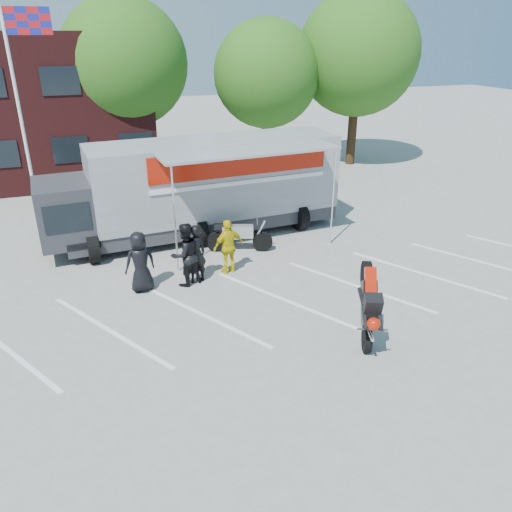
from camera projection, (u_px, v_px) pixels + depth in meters
ground at (290, 318)px, 13.29m from camera, size 100.00×100.00×0.00m
parking_bay_lines at (276, 300)px, 14.14m from camera, size 18.09×13.33×0.01m
flagpole at (23, 90)px, 17.86m from camera, size 1.61×0.12×8.00m
tree_left at (124, 63)px, 24.11m from camera, size 6.12×6.12×8.64m
tree_mid at (266, 74)px, 25.66m from camera, size 5.44×5.44×7.68m
tree_right at (358, 54)px, 26.39m from camera, size 6.46×6.46×9.12m
transporter_truck at (205, 233)px, 18.87m from camera, size 11.23×5.94×3.47m
parked_motorcycle at (240, 251)px, 17.33m from camera, size 2.44×1.48×1.21m
stunt_bike_rider at (362, 334)px, 12.56m from camera, size 1.53×2.04×2.18m
spectator_leather_a at (140, 262)px, 14.34m from camera, size 0.99×0.74×1.82m
spectator_leather_b at (196, 254)px, 14.87m from camera, size 0.73×0.55×1.83m
spectator_leather_c at (185, 255)px, 14.67m from camera, size 1.14×1.02×1.94m
spectator_hivis at (229, 247)px, 15.44m from camera, size 1.09×0.63×1.76m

